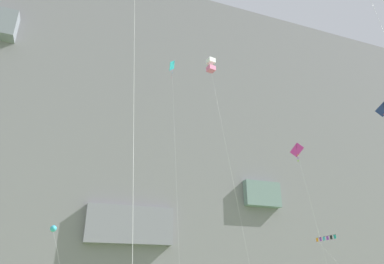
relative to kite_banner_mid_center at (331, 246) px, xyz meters
name	(u,v)px	position (x,y,z in m)	size (l,w,h in m)	color
cliff_face	(124,140)	(-12.39, 51.60, 28.39)	(180.00, 34.44, 69.96)	gray
kite_banner_mid_center	(331,246)	(0.00, 0.00, 0.00)	(2.19, 5.69, 7.44)	black
kite_diamond_front_field	(172,71)	(-10.79, 16.60, 26.77)	(1.19, 6.50, 35.50)	teal
kite_diamond_high_center	(298,154)	(5.12, 9.65, 12.77)	(2.56, 2.25, 20.93)	#CC3399
kite_windsock_upper_mid	(53,229)	(-24.28, 12.43, 1.92)	(3.10, 9.12, 8.80)	#38B2D1
kite_box_low_left	(211,66)	(-9.06, 5.61, 21.10)	(3.52, 3.17, 28.62)	white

